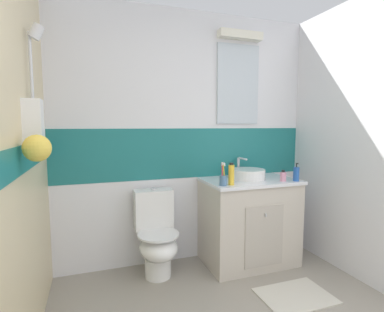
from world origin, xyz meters
TOP-DOWN VIEW (x-y plane):
  - wall_back_tiled at (0.01, 2.45)m, footprint 3.20×0.20m
  - vanity_cabinet at (0.54, 2.11)m, footprint 0.90×0.60m
  - sink_basin at (0.54, 2.14)m, footprint 0.34×0.39m
  - toilet at (-0.39, 2.16)m, footprint 0.37×0.50m
  - toothbrush_cup at (0.16, 1.91)m, footprint 0.07×0.07m
  - soap_dispenser at (0.92, 1.89)m, footprint 0.06×0.06m
  - shampoo_bottle_tall at (0.24, 1.92)m, footprint 0.05×0.05m
  - perfume_flask_small at (0.79, 1.92)m, footprint 0.05×0.03m
  - bath_mat at (0.59, 1.44)m, footprint 0.57×0.41m

SIDE VIEW (x-z plane):
  - bath_mat at x=0.59m, z-range 0.00..0.01m
  - toilet at x=-0.39m, z-range -0.03..0.76m
  - vanity_cabinet at x=0.54m, z-range 0.00..0.85m
  - perfume_flask_small at x=0.79m, z-range 0.85..0.96m
  - sink_basin at x=0.54m, z-range 0.80..1.00m
  - toothbrush_cup at x=0.16m, z-range 0.80..1.01m
  - soap_dispenser at x=0.92m, z-range 0.83..1.01m
  - shampoo_bottle_tall at x=0.24m, z-range 0.85..1.05m
  - wall_back_tiled at x=0.01m, z-range 0.01..2.51m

